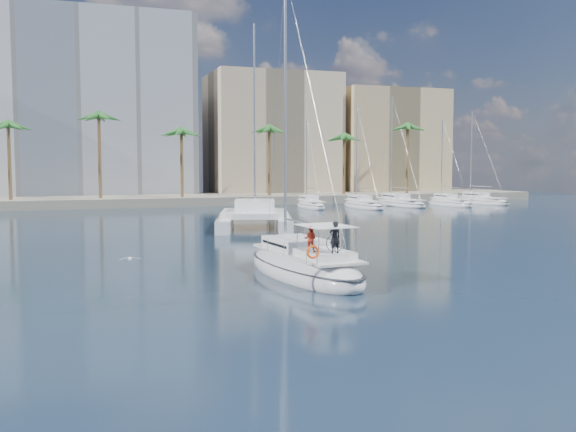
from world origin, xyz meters
name	(u,v)px	position (x,y,z in m)	size (l,w,h in m)	color
ground	(276,279)	(0.00, 0.00, 0.00)	(160.00, 160.00, 0.00)	black
quay	(141,200)	(0.00, 61.00, 0.60)	(120.00, 14.00, 1.20)	gray
building_modern	(49,108)	(-12.00, 73.00, 14.00)	(42.00, 16.00, 28.00)	silver
building_beige	(272,137)	(22.00, 70.00, 10.00)	(20.00, 14.00, 20.00)	#C6B18E
building_tan_right	(387,144)	(42.00, 68.00, 9.00)	(18.00, 12.00, 18.00)	tan
palm_centre	(143,129)	(0.00, 57.00, 10.28)	(3.60, 3.60, 12.30)	brown
palm_right	(374,133)	(34.00, 57.00, 10.28)	(3.60, 3.60, 12.30)	brown
main_sloop	(304,266)	(1.64, 0.38, 0.52)	(4.49, 11.48, 16.66)	silver
catamaran	(255,215)	(6.17, 25.16, 1.16)	(9.71, 14.01, 18.47)	silver
seagull	(130,259)	(-6.92, 2.10, 1.08)	(1.06, 0.45, 0.19)	silver
moored_yacht_a	(311,208)	(20.00, 47.00, 0.00)	(2.72, 9.35, 11.90)	silver
moored_yacht_b	(363,208)	(26.50, 45.00, 0.00)	(3.14, 10.78, 13.72)	silver
moored_yacht_c	(400,206)	(33.00, 47.00, 0.00)	(3.55, 12.21, 15.54)	silver
moored_yacht_d	(449,206)	(39.50, 45.00, 0.00)	(2.72, 9.35, 11.90)	silver
moored_yacht_e	(481,204)	(46.00, 47.00, 0.00)	(3.14, 10.78, 13.72)	silver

